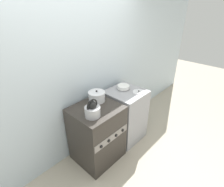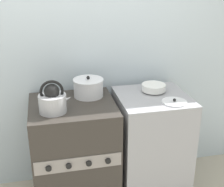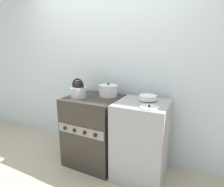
% 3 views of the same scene
% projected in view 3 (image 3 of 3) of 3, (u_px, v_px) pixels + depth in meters
% --- Properties ---
extents(ground_plane, '(12.00, 12.00, 0.00)m').
position_uv_depth(ground_plane, '(82.00, 173.00, 2.20)').
color(ground_plane, '#B2A893').
extents(wall_back, '(7.00, 0.06, 2.50)m').
position_uv_depth(wall_back, '(107.00, 69.00, 2.52)').
color(wall_back, silver).
rests_on(wall_back, ground_plane).
extents(stove, '(0.67, 0.64, 0.92)m').
position_uv_depth(stove, '(94.00, 130.00, 2.37)').
color(stove, '#332D28').
rests_on(stove, ground_plane).
extents(counter, '(0.58, 0.59, 0.93)m').
position_uv_depth(counter, '(141.00, 140.00, 2.07)').
color(counter, '#99999E').
rests_on(counter, ground_plane).
extents(kettle, '(0.25, 0.20, 0.25)m').
position_uv_depth(kettle, '(78.00, 91.00, 2.21)').
color(kettle, '#B2B2B7').
rests_on(kettle, stove).
extents(cooking_pot, '(0.25, 0.25, 0.18)m').
position_uv_depth(cooking_pot, '(108.00, 90.00, 2.30)').
color(cooking_pot, silver).
rests_on(cooking_pot, stove).
extents(enamel_bowl, '(0.20, 0.20, 0.07)m').
position_uv_depth(enamel_bowl, '(148.00, 98.00, 2.02)').
color(enamel_bowl, white).
rests_on(enamel_bowl, counter).
extents(loose_pot_lid, '(0.20, 0.20, 0.03)m').
position_uv_depth(loose_pot_lid, '(149.00, 107.00, 1.77)').
color(loose_pot_lid, silver).
rests_on(loose_pot_lid, counter).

